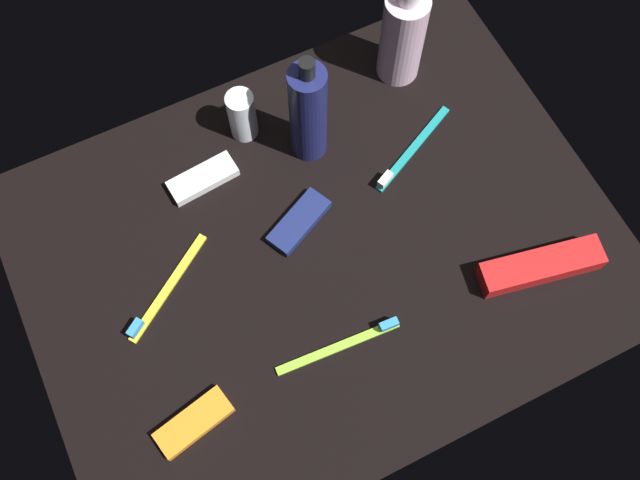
{
  "coord_description": "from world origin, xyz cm",
  "views": [
    {
      "loc": [
        16.44,
        33.58,
        95.68
      ],
      "look_at": [
        0.0,
        0.0,
        3.0
      ],
      "focal_mm": 39.88,
      "sensor_mm": 36.0,
      "label": 1
    }
  ],
  "objects_px": {
    "toothbrush_teal": "(409,152)",
    "snack_bar_orange": "(194,423)",
    "toothbrush_yellow": "(164,293)",
    "bodywash_bottle": "(403,36)",
    "toothbrush_lime": "(346,343)",
    "snack_bar_white": "(203,178)",
    "lotion_bottle": "(308,113)",
    "deodorant_stick": "(242,115)",
    "snack_bar_navy": "(299,222)",
    "toothpaste_box_red": "(541,266)"
  },
  "relations": [
    {
      "from": "deodorant_stick",
      "to": "toothbrush_teal",
      "type": "xyz_separation_m",
      "value": [
        -0.21,
        0.15,
        -0.04
      ]
    },
    {
      "from": "toothbrush_lime",
      "to": "snack_bar_orange",
      "type": "relative_size",
      "value": 1.73
    },
    {
      "from": "snack_bar_white",
      "to": "toothbrush_lime",
      "type": "bearing_deg",
      "value": 98.46
    },
    {
      "from": "lotion_bottle",
      "to": "deodorant_stick",
      "type": "bearing_deg",
      "value": -41.27
    },
    {
      "from": "bodywash_bottle",
      "to": "toothpaste_box_red",
      "type": "relative_size",
      "value": 1.03
    },
    {
      "from": "bodywash_bottle",
      "to": "toothbrush_lime",
      "type": "xyz_separation_m",
      "value": [
        0.28,
        0.37,
        -0.08
      ]
    },
    {
      "from": "toothbrush_teal",
      "to": "toothpaste_box_red",
      "type": "distance_m",
      "value": 0.26
    },
    {
      "from": "bodywash_bottle",
      "to": "snack_bar_navy",
      "type": "relative_size",
      "value": 1.75
    },
    {
      "from": "lotion_bottle",
      "to": "toothbrush_teal",
      "type": "distance_m",
      "value": 0.18
    },
    {
      "from": "toothbrush_teal",
      "to": "toothpaste_box_red",
      "type": "bearing_deg",
      "value": 106.92
    },
    {
      "from": "toothbrush_yellow",
      "to": "snack_bar_white",
      "type": "relative_size",
      "value": 1.49
    },
    {
      "from": "toothbrush_teal",
      "to": "snack_bar_orange",
      "type": "bearing_deg",
      "value": 27.11
    },
    {
      "from": "deodorant_stick",
      "to": "snack_bar_white",
      "type": "relative_size",
      "value": 0.86
    },
    {
      "from": "toothbrush_lime",
      "to": "toothpaste_box_red",
      "type": "height_order",
      "value": "toothpaste_box_red"
    },
    {
      "from": "toothpaste_box_red",
      "to": "snack_bar_orange",
      "type": "distance_m",
      "value": 0.52
    },
    {
      "from": "deodorant_stick",
      "to": "lotion_bottle",
      "type": "bearing_deg",
      "value": 138.73
    },
    {
      "from": "bodywash_bottle",
      "to": "toothpaste_box_red",
      "type": "distance_m",
      "value": 0.4
    },
    {
      "from": "bodywash_bottle",
      "to": "snack_bar_white",
      "type": "distance_m",
      "value": 0.37
    },
    {
      "from": "snack_bar_orange",
      "to": "snack_bar_white",
      "type": "height_order",
      "value": "same"
    },
    {
      "from": "toothbrush_lime",
      "to": "deodorant_stick",
      "type": "bearing_deg",
      "value": -91.92
    },
    {
      "from": "bodywash_bottle",
      "to": "snack_bar_white",
      "type": "relative_size",
      "value": 1.75
    },
    {
      "from": "snack_bar_white",
      "to": "snack_bar_orange",
      "type": "bearing_deg",
      "value": 60.14
    },
    {
      "from": "toothbrush_yellow",
      "to": "snack_bar_white",
      "type": "bearing_deg",
      "value": -129.94
    },
    {
      "from": "toothbrush_teal",
      "to": "toothbrush_yellow",
      "type": "bearing_deg",
      "value": 6.17
    },
    {
      "from": "snack_bar_orange",
      "to": "toothbrush_teal",
      "type": "bearing_deg",
      "value": -165.08
    },
    {
      "from": "toothbrush_teal",
      "to": "toothpaste_box_red",
      "type": "xyz_separation_m",
      "value": [
        -0.07,
        0.25,
        0.01
      ]
    },
    {
      "from": "snack_bar_white",
      "to": "toothbrush_teal",
      "type": "bearing_deg",
      "value": 156.74
    },
    {
      "from": "deodorant_stick",
      "to": "toothbrush_teal",
      "type": "height_order",
      "value": "deodorant_stick"
    },
    {
      "from": "snack_bar_navy",
      "to": "snack_bar_white",
      "type": "bearing_deg",
      "value": -77.85
    },
    {
      "from": "bodywash_bottle",
      "to": "snack_bar_orange",
      "type": "relative_size",
      "value": 1.75
    },
    {
      "from": "lotion_bottle",
      "to": "snack_bar_orange",
      "type": "height_order",
      "value": "lotion_bottle"
    },
    {
      "from": "lotion_bottle",
      "to": "deodorant_stick",
      "type": "height_order",
      "value": "lotion_bottle"
    },
    {
      "from": "snack_bar_orange",
      "to": "toothbrush_lime",
      "type": "bearing_deg",
      "value": 169.63
    },
    {
      "from": "snack_bar_orange",
      "to": "snack_bar_white",
      "type": "xyz_separation_m",
      "value": [
        -0.15,
        -0.32,
        0.0
      ]
    },
    {
      "from": "toothbrush_yellow",
      "to": "bodywash_bottle",
      "type": "bearing_deg",
      "value": -158.24
    },
    {
      "from": "toothbrush_teal",
      "to": "bodywash_bottle",
      "type": "bearing_deg",
      "value": -111.71
    },
    {
      "from": "toothbrush_lime",
      "to": "toothbrush_yellow",
      "type": "xyz_separation_m",
      "value": [
        0.2,
        -0.18,
        0.0
      ]
    },
    {
      "from": "toothbrush_lime",
      "to": "toothbrush_teal",
      "type": "height_order",
      "value": "same"
    },
    {
      "from": "toothpaste_box_red",
      "to": "toothbrush_teal",
      "type": "bearing_deg",
      "value": -61.89
    },
    {
      "from": "snack_bar_navy",
      "to": "snack_bar_orange",
      "type": "height_order",
      "value": "same"
    },
    {
      "from": "lotion_bottle",
      "to": "bodywash_bottle",
      "type": "bearing_deg",
      "value": -161.09
    },
    {
      "from": "deodorant_stick",
      "to": "toothbrush_teal",
      "type": "distance_m",
      "value": 0.26
    },
    {
      "from": "deodorant_stick",
      "to": "snack_bar_orange",
      "type": "height_order",
      "value": "deodorant_stick"
    },
    {
      "from": "snack_bar_orange",
      "to": "bodywash_bottle",
      "type": "bearing_deg",
      "value": -155.68
    },
    {
      "from": "toothbrush_teal",
      "to": "toothbrush_lime",
      "type": "bearing_deg",
      "value": 45.12
    },
    {
      "from": "bodywash_bottle",
      "to": "deodorant_stick",
      "type": "relative_size",
      "value": 2.02
    },
    {
      "from": "toothbrush_lime",
      "to": "snack_bar_orange",
      "type": "distance_m",
      "value": 0.23
    },
    {
      "from": "bodywash_bottle",
      "to": "snack_bar_navy",
      "type": "height_order",
      "value": "bodywash_bottle"
    },
    {
      "from": "lotion_bottle",
      "to": "snack_bar_orange",
      "type": "relative_size",
      "value": 2.04
    },
    {
      "from": "deodorant_stick",
      "to": "snack_bar_navy",
      "type": "relative_size",
      "value": 0.86
    }
  ]
}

